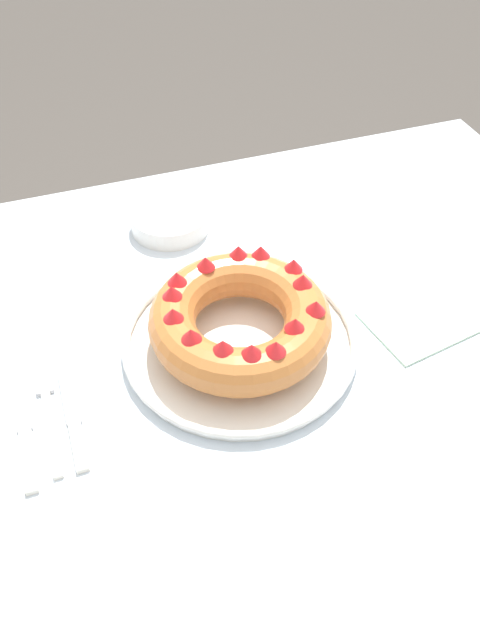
% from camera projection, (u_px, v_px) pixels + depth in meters
% --- Properties ---
extents(ground_plane, '(8.00, 8.00, 0.00)m').
position_uv_depth(ground_plane, '(234.00, 567.00, 1.47)').
color(ground_plane, '#4C4742').
extents(dining_table, '(1.41, 0.99, 0.77)m').
position_uv_depth(dining_table, '(232.00, 391.00, 0.98)').
color(dining_table, silver).
rests_on(dining_table, ground_plane).
extents(serving_dish, '(0.35, 0.35, 0.02)m').
position_uv_depth(serving_dish, '(240.00, 341.00, 0.92)').
color(serving_dish, white).
rests_on(serving_dish, dining_table).
extents(bundt_cake, '(0.26, 0.26, 0.09)m').
position_uv_depth(bundt_cake, '(240.00, 319.00, 0.88)').
color(bundt_cake, '#C67538').
rests_on(bundt_cake, serving_dish).
extents(fork, '(0.02, 0.19, 0.01)m').
position_uv_depth(fork, '(48.00, 409.00, 0.84)').
color(fork, white).
rests_on(fork, dining_table).
extents(serving_knife, '(0.02, 0.21, 0.01)m').
position_uv_depth(serving_knife, '(25.00, 433.00, 0.82)').
color(serving_knife, white).
rests_on(serving_knife, dining_table).
extents(cake_knife, '(0.02, 0.17, 0.01)m').
position_uv_depth(cake_knife, '(75.00, 425.00, 0.82)').
color(cake_knife, white).
rests_on(cake_knife, dining_table).
extents(side_bowl, '(0.14, 0.14, 0.03)m').
position_uv_depth(side_bowl, '(170.00, 219.00, 1.11)').
color(side_bowl, white).
rests_on(side_bowl, dining_table).
extents(napkin, '(0.20, 0.15, 0.00)m').
position_uv_depth(napkin, '(425.00, 319.00, 0.96)').
color(napkin, '#B2D1B7').
rests_on(napkin, dining_table).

